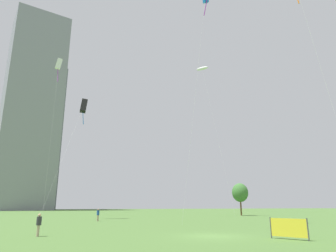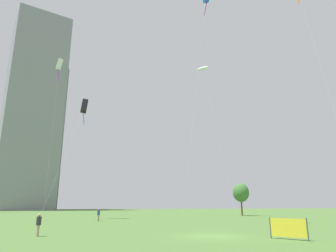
{
  "view_description": "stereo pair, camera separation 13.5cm",
  "coord_description": "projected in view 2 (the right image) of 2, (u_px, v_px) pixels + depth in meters",
  "views": [
    {
      "loc": [
        -9.44,
        -20.89,
        2.18
      ],
      "look_at": [
        -1.09,
        7.61,
        9.98
      ],
      "focal_mm": 32.06,
      "sensor_mm": 36.0,
      "label": 1
    },
    {
      "loc": [
        -9.31,
        -20.93,
        2.18
      ],
      "look_at": [
        -1.09,
        7.61,
        9.98
      ],
      "focal_mm": 32.06,
      "sensor_mm": 36.0,
      "label": 2
    }
  ],
  "objects": [
    {
      "name": "kite_flying_2",
      "position": [
        59.0,
        65.0,
        52.36
      ],
      "size": [
        1.09,
        3.92,
        26.99
      ],
      "color": "silver",
      "rests_on": "ground"
    },
    {
      "name": "kite_flying_3",
      "position": [
        203.0,
        69.0,
        66.24
      ],
      "size": [
        3.75,
        8.04,
        31.8
      ],
      "color": "silver",
      "rests_on": "ground"
    },
    {
      "name": "kite_flying_5",
      "position": [
        84.0,
        106.0,
        51.37
      ],
      "size": [
        5.07,
        9.56,
        19.84
      ],
      "color": "silver",
      "rests_on": "ground"
    },
    {
      "name": "distant_highrise_1",
      "position": [
        43.0,
        138.0,
        143.17
      ],
      "size": [
        19.84,
        23.43,
        66.2
      ],
      "primitive_type": "cube",
      "rotation": [
        0.0,
        0.0,
        0.17
      ],
      "color": "gray",
      "rests_on": "ground"
    },
    {
      "name": "event_banner",
      "position": [
        288.0,
        228.0,
        19.43
      ],
      "size": [
        1.29,
        2.18,
        1.36
      ],
      "color": "#4C4C4C",
      "rests_on": "ground"
    },
    {
      "name": "park_tree_0",
      "position": [
        241.0,
        193.0,
        62.84
      ],
      "size": [
        3.34,
        3.34,
        6.57
      ],
      "color": "brown",
      "rests_on": "ground"
    },
    {
      "name": "ground",
      "position": [
        212.0,
        236.0,
        21.39
      ],
      "size": [
        280.0,
        280.0,
        0.0
      ],
      "primitive_type": "plane",
      "color": "#476B30"
    },
    {
      "name": "distant_highrise_0",
      "position": [
        32.0,
        110.0,
        132.01
      ],
      "size": [
        28.54,
        30.07,
        85.25
      ],
      "primitive_type": "cube",
      "rotation": [
        0.0,
        0.0,
        0.3
      ],
      "color": "gray",
      "rests_on": "ground"
    },
    {
      "name": "person_standing_1",
      "position": [
        39.0,
        223.0,
        21.46
      ],
      "size": [
        0.35,
        0.35,
        1.56
      ],
      "rotation": [
        0.0,
        0.0,
        4.54
      ],
      "color": "tan",
      "rests_on": "ground"
    },
    {
      "name": "person_standing_2",
      "position": [
        99.0,
        214.0,
        41.15
      ],
      "size": [
        0.36,
        0.36,
        1.63
      ],
      "rotation": [
        0.0,
        0.0,
        4.05
      ],
      "color": "tan",
      "rests_on": "ground"
    }
  ]
}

